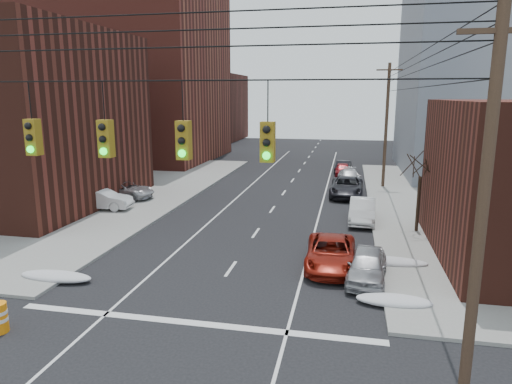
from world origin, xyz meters
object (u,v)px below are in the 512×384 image
at_px(parked_car_a, 367,266).
at_px(lot_car_d, 103,175).
at_px(parked_car_b, 362,211).
at_px(parked_car_c, 347,187).
at_px(lot_car_c, 52,189).
at_px(lot_car_a, 101,199).
at_px(parked_car_e, 343,170).
at_px(red_pickup, 331,253).
at_px(lot_car_b, 124,190).
at_px(parked_car_d, 349,177).
at_px(parked_car_f, 343,167).

height_order(parked_car_a, lot_car_d, lot_car_d).
distance_m(parked_car_b, parked_car_c, 7.85).
height_order(parked_car_b, lot_car_d, lot_car_d).
bearing_deg(lot_car_c, lot_car_a, -121.29).
height_order(parked_car_e, lot_car_a, lot_car_a).
xyz_separation_m(lot_car_c, lot_car_d, (1.09, 6.09, 0.11)).
bearing_deg(parked_car_b, red_pickup, -98.70).
distance_m(parked_car_b, lot_car_b, 18.74).
bearing_deg(lot_car_d, parked_car_e, -75.59).
bearing_deg(parked_car_c, parked_car_e, 94.38).
xyz_separation_m(parked_car_b, parked_car_d, (-0.89, 13.10, -0.07)).
bearing_deg(lot_car_b, parked_car_b, -94.92).
bearing_deg(parked_car_d, parked_car_b, -92.84).
relative_size(parked_car_b, parked_car_f, 1.14).
bearing_deg(parked_car_f, parked_car_b, -79.40).
bearing_deg(parked_car_e, lot_car_b, -141.88).
xyz_separation_m(parked_car_a, lot_car_c, (-24.70, 12.39, 0.05)).
height_order(red_pickup, lot_car_a, lot_car_a).
bearing_deg(red_pickup, parked_car_c, 86.46).
height_order(red_pickup, parked_car_a, red_pickup).
height_order(parked_car_a, parked_car_b, parked_car_b).
bearing_deg(parked_car_e, parked_car_a, -89.19).
distance_m(parked_car_d, parked_car_f, 6.18).
height_order(red_pickup, parked_car_c, parked_car_c).
bearing_deg(parked_car_f, parked_car_e, -84.15).
relative_size(parked_car_d, lot_car_b, 0.99).
relative_size(red_pickup, parked_car_e, 1.28).
bearing_deg(parked_car_c, lot_car_d, 179.65).
distance_m(parked_car_d, parked_car_e, 4.25).
distance_m(lot_car_a, lot_car_d, 10.63).
height_order(parked_car_a, parked_car_e, parked_car_a).
distance_m(red_pickup, parked_car_a, 2.16).
xyz_separation_m(parked_car_a, parked_car_d, (-0.89, 23.13, -0.01)).
xyz_separation_m(parked_car_b, parked_car_f, (-1.60, 19.24, -0.09)).
xyz_separation_m(parked_car_b, parked_car_c, (-1.10, 7.77, 0.02)).
distance_m(red_pickup, lot_car_d, 27.82).
height_order(parked_car_b, parked_car_d, parked_car_b).
height_order(parked_car_a, parked_car_f, parked_car_a).
height_order(red_pickup, parked_car_f, red_pickup).
height_order(parked_car_a, parked_car_d, parked_car_a).
height_order(parked_car_a, parked_car_c, parked_car_c).
bearing_deg(red_pickup, lot_car_b, 144.41).
bearing_deg(parked_car_c, parked_car_b, -80.56).
bearing_deg(parked_car_e, lot_car_d, -160.67).
relative_size(parked_car_b, lot_car_c, 1.10).
bearing_deg(parked_car_f, lot_car_d, -148.05).
bearing_deg(lot_car_d, parked_car_d, -85.90).
distance_m(parked_car_a, parked_car_f, 29.31).
height_order(parked_car_b, lot_car_c, parked_car_b).
bearing_deg(parked_car_d, lot_car_c, -162.44).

